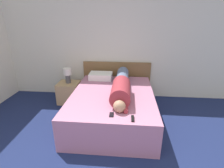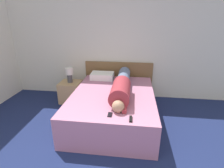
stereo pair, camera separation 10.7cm
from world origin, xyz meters
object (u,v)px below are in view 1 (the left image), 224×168
at_px(person_lying, 121,86).
at_px(cell_phone, 112,115).
at_px(nightstand, 69,92).
at_px(pillow_near_headboard, 101,76).
at_px(bed, 113,106).
at_px(tv_remote, 133,118).
at_px(table_lamp, 68,74).

xyz_separation_m(person_lying, cell_phone, (-0.11, -0.83, -0.14)).
xyz_separation_m(nightstand, pillow_near_headboard, (0.75, 0.14, 0.39)).
distance_m(bed, tv_remote, 1.00).
height_order(table_lamp, tv_remote, table_lamp).
bearing_deg(person_lying, nightstand, 153.41).
distance_m(bed, nightstand, 1.30).
xyz_separation_m(bed, pillow_near_headboard, (-0.35, 0.81, 0.35)).
relative_size(nightstand, cell_phone, 3.79).
relative_size(nightstand, table_lamp, 1.40).
height_order(nightstand, cell_phone, cell_phone).
relative_size(nightstand, pillow_near_headboard, 0.94).
bearing_deg(bed, cell_phone, -86.33).
relative_size(bed, table_lamp, 5.86).
xyz_separation_m(table_lamp, pillow_near_headboard, (0.75, 0.14, -0.07)).
bearing_deg(person_lying, cell_phone, -97.70).
bearing_deg(cell_phone, bed, 93.67).
bearing_deg(nightstand, pillow_near_headboard, 10.33).
bearing_deg(person_lying, table_lamp, 153.41).
height_order(pillow_near_headboard, cell_phone, pillow_near_headboard).
bearing_deg(bed, nightstand, 148.76).
bearing_deg(cell_phone, table_lamp, 128.26).
bearing_deg(table_lamp, tv_remote, -46.62).
height_order(nightstand, tv_remote, tv_remote).
height_order(person_lying, pillow_near_headboard, person_lying).
bearing_deg(tv_remote, table_lamp, 133.38).
bearing_deg(person_lying, bed, -167.80).
bearing_deg(tv_remote, cell_phone, 164.37).
relative_size(bed, person_lying, 1.17).
relative_size(table_lamp, tv_remote, 2.35).
relative_size(bed, cell_phone, 15.87).
xyz_separation_m(nightstand, cell_phone, (1.16, -1.47, 0.33)).
height_order(nightstand, table_lamp, table_lamp).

